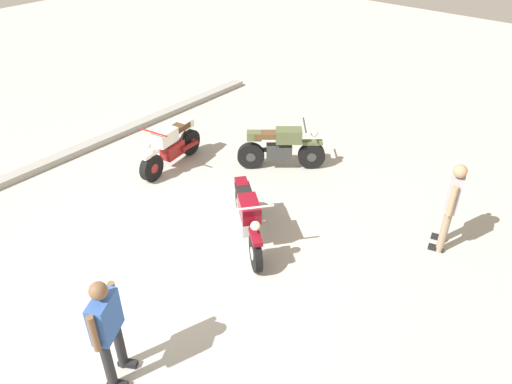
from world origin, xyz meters
name	(u,v)px	position (x,y,z in m)	size (l,w,h in m)	color
ground_plane	(167,266)	(0.00, 0.00, 0.00)	(40.00, 40.00, 0.00)	#ADAAA3
curb_edge	(27,172)	(0.00, 4.60, 0.07)	(14.00, 0.30, 0.15)	gray
motorcycle_olive_vintage	(281,148)	(3.84, 0.54, 0.49)	(1.38, 1.59, 1.07)	black
motorcycle_maroon_cruiser	(248,217)	(1.41, -0.60, 0.52)	(1.40, 1.70, 1.09)	black
motorcycle_cream_vintage	(171,147)	(2.33, 2.44, 0.49)	(1.95, 0.70, 1.07)	black
person_in_blue_shirt	(107,326)	(-1.82, -1.13, 0.95)	(0.61, 0.48, 1.67)	#262628
person_in_gray_shirt	(452,202)	(3.52, -3.32, 0.95)	(0.65, 0.40, 1.67)	gray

